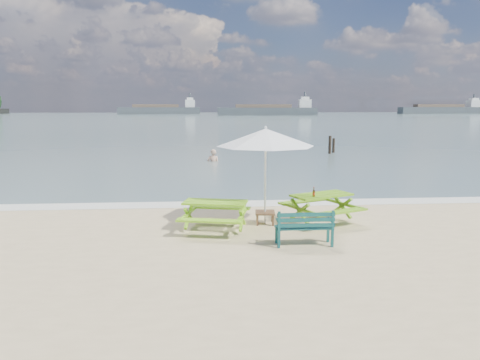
{
  "coord_description": "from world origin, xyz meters",
  "views": [
    {
      "loc": [
        -1.37,
        -9.32,
        3.01
      ],
      "look_at": [
        -0.41,
        3.0,
        1.0
      ],
      "focal_mm": 35.0,
      "sensor_mm": 36.0,
      "label": 1
    }
  ],
  "objects": [
    {
      "name": "picnic_table_right",
      "position": [
        1.62,
        2.2,
        0.36
      ],
      "size": [
        2.12,
        2.2,
        0.74
      ],
      "color": "#609616",
      "rests_on": "ground"
    },
    {
      "name": "mooring_pilings",
      "position": [
        6.5,
        19.03,
        0.41
      ],
      "size": [
        0.57,
        0.77,
        1.3
      ],
      "color": "black",
      "rests_on": "ground"
    },
    {
      "name": "side_table",
      "position": [
        0.16,
        2.16,
        0.17
      ],
      "size": [
        0.53,
        0.53,
        0.32
      ],
      "color": "brown",
      "rests_on": "ground"
    },
    {
      "name": "park_bench",
      "position": [
        0.76,
        0.29,
        0.23
      ],
      "size": [
        1.24,
        0.43,
        0.76
      ],
      "color": "#0F4040",
      "rests_on": "ground"
    },
    {
      "name": "patio_umbrella",
      "position": [
        0.16,
        2.16,
        2.19
      ],
      "size": [
        2.66,
        2.66,
        2.42
      ],
      "color": "silver",
      "rests_on": "ground"
    },
    {
      "name": "picnic_table_left",
      "position": [
        -1.11,
        1.62,
        0.34
      ],
      "size": [
        1.83,
        1.96,
        0.71
      ],
      "color": "#75B51B",
      "rests_on": "ground"
    },
    {
      "name": "swimmer",
      "position": [
        -0.88,
        15.43,
        -0.22
      ],
      "size": [
        0.66,
        0.45,
        1.75
      ],
      "color": "tan",
      "rests_on": "ground"
    },
    {
      "name": "foam_strip",
      "position": [
        0.0,
        4.6,
        0.01
      ],
      "size": [
        22.0,
        0.9,
        0.01
      ],
      "primitive_type": "cube",
      "color": "silver",
      "rests_on": "ground"
    },
    {
      "name": "beer_bottle",
      "position": [
        1.33,
        1.88,
        0.82
      ],
      "size": [
        0.06,
        0.06,
        0.24
      ],
      "color": "#8E4F14",
      "rests_on": "picnic_table_right"
    },
    {
      "name": "sea",
      "position": [
        0.0,
        85.0,
        0.0
      ],
      "size": [
        300.0,
        300.0,
        0.0
      ],
      "primitive_type": "plane",
      "color": "slate",
      "rests_on": "ground"
    },
    {
      "name": "cargo_ships",
      "position": [
        49.24,
        125.59,
        1.18
      ],
      "size": [
        155.87,
        30.2,
        4.4
      ],
      "color": "#3B4246",
      "rests_on": "ground"
    }
  ]
}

